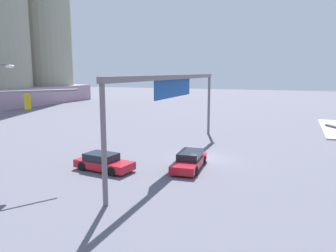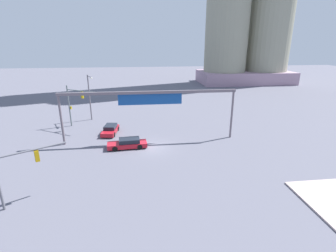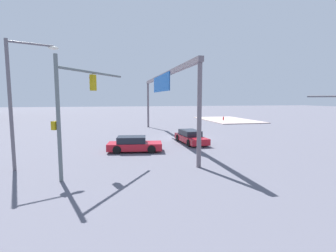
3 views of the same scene
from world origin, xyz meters
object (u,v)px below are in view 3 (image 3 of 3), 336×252
at_px(sedan_car_approaching, 191,137).
at_px(sedan_car_waiting_far, 134,144).
at_px(traffic_signal_opposite_side, 75,99).
at_px(fire_hydrant_on_curb, 223,118).
at_px(streetlamp_curved_arm, 17,94).

distance_m(sedan_car_approaching, sedan_car_waiting_far, 6.17).
bearing_deg(sedan_car_waiting_far, traffic_signal_opposite_side, -115.80).
xyz_separation_m(sedan_car_approaching, fire_hydrant_on_curb, (20.82, -13.00, -0.09)).
relative_size(traffic_signal_opposite_side, fire_hydrant_on_curb, 8.98).
distance_m(streetlamp_curved_arm, sedan_car_waiting_far, 8.80).
bearing_deg(fire_hydrant_on_curb, sedan_car_waiting_far, 141.64).
bearing_deg(fire_hydrant_on_curb, sedan_car_approaching, 148.01).
bearing_deg(traffic_signal_opposite_side, fire_hydrant_on_curb, -5.38).
relative_size(traffic_signal_opposite_side, streetlamp_curved_arm, 0.85).
bearing_deg(streetlamp_curved_arm, traffic_signal_opposite_side, -48.93).
xyz_separation_m(traffic_signal_opposite_side, fire_hydrant_on_curb, (28.80, -22.15, -3.70)).
bearing_deg(traffic_signal_opposite_side, sedan_car_approaching, -16.70).
distance_m(traffic_signal_opposite_side, streetlamp_curved_arm, 3.78).
xyz_separation_m(traffic_signal_opposite_side, streetlamp_curved_arm, (1.62, 3.40, 0.26)).
distance_m(sedan_car_waiting_far, fire_hydrant_on_curb, 29.93).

